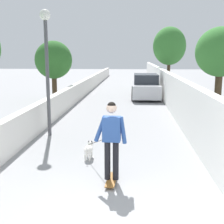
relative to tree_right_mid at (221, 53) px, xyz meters
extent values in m
plane|color=gray|center=(6.50, 4.13, -2.83)|extent=(80.00, 80.00, 0.00)
cube|color=silver|center=(4.50, 6.83, -2.31)|extent=(48.00, 0.30, 1.04)
cube|color=white|center=(4.50, 1.43, -1.93)|extent=(48.00, 0.30, 1.79)
cylinder|color=#473523|center=(0.00, 0.00, -1.69)|extent=(0.28, 0.28, 2.28)
ellipsoid|color=#387A33|center=(0.00, 0.00, 0.04)|extent=(1.95, 1.95, 1.94)
cylinder|color=#473523|center=(5.50, 8.13, -1.92)|extent=(0.30, 0.30, 1.81)
ellipsoid|color=#2D6628|center=(5.50, 8.13, -0.36)|extent=(2.19, 2.19, 2.23)
cylinder|color=#473523|center=(11.50, 0.65, -1.49)|extent=(0.25, 0.25, 2.67)
ellipsoid|color=#387A33|center=(11.50, 0.65, 0.60)|extent=(2.51, 2.51, 2.90)
cylinder|color=#4C4C51|center=(-2.24, 6.28, -0.89)|extent=(0.12, 0.12, 3.88)
sphere|color=silver|center=(-2.24, 6.28, 1.20)|extent=(0.36, 0.36, 0.36)
cube|color=brown|center=(-6.02, 3.84, -2.75)|extent=(0.81, 0.24, 0.02)
cylinder|color=beige|center=(-5.74, 3.89, -2.80)|extent=(0.06, 0.03, 0.06)
cylinder|color=beige|center=(-5.75, 3.75, -2.80)|extent=(0.06, 0.03, 0.06)
cylinder|color=beige|center=(-6.30, 3.92, -2.80)|extent=(0.06, 0.03, 0.06)
cylinder|color=beige|center=(-6.31, 3.78, -2.80)|extent=(0.06, 0.03, 0.06)
cylinder|color=black|center=(-6.02, 3.93, -2.31)|extent=(0.14, 0.14, 0.86)
cylinder|color=black|center=(-6.03, 3.75, -2.31)|extent=(0.14, 0.14, 0.86)
cube|color=#2D5199|center=(-6.02, 3.84, -1.61)|extent=(0.24, 0.39, 0.54)
cylinder|color=#2D5199|center=(-6.01, 4.08, -1.62)|extent=(0.10, 0.29, 0.58)
cylinder|color=#2D5199|center=(-6.04, 3.60, -1.63)|extent=(0.10, 0.18, 0.59)
sphere|color=beige|center=(-6.02, 3.84, -1.16)|extent=(0.22, 0.22, 0.22)
sphere|color=black|center=(-6.02, 3.84, -1.13)|extent=(0.19, 0.19, 0.19)
ellipsoid|color=white|center=(-4.57, 4.56, -2.56)|extent=(0.43, 0.24, 0.22)
sphere|color=white|center=(-4.30, 4.55, -2.49)|extent=(0.15, 0.15, 0.15)
cone|color=black|center=(-4.30, 4.59, -2.41)|extent=(0.05, 0.05, 0.06)
cone|color=black|center=(-4.31, 4.51, -2.41)|extent=(0.05, 0.05, 0.06)
cylinder|color=white|center=(-4.44, 4.62, -2.74)|extent=(0.04, 0.04, 0.18)
cylinder|color=white|center=(-4.44, 4.50, -2.74)|extent=(0.04, 0.04, 0.18)
cylinder|color=white|center=(-4.70, 4.63, -2.74)|extent=(0.04, 0.04, 0.18)
cylinder|color=white|center=(-4.71, 4.51, -2.74)|extent=(0.04, 0.04, 0.18)
cylinder|color=white|center=(-4.83, 4.58, -2.48)|extent=(0.14, 0.04, 0.13)
cylinder|color=black|center=(-5.30, 4.20, -2.10)|extent=(1.46, 0.74, 0.66)
cube|color=silver|center=(7.19, 2.58, -2.27)|extent=(4.38, 1.70, 0.80)
cube|color=#262B33|center=(7.19, 2.58, -1.59)|extent=(2.28, 1.50, 0.60)
cylinder|color=black|center=(8.55, 3.37, -2.51)|extent=(0.64, 0.22, 0.64)
cylinder|color=black|center=(8.55, 1.79, -2.51)|extent=(0.64, 0.22, 0.64)
cylinder|color=black|center=(5.84, 3.37, -2.51)|extent=(0.64, 0.22, 0.64)
cylinder|color=black|center=(5.84, 1.79, -2.51)|extent=(0.64, 0.22, 0.64)
camera|label=1|loc=(-12.11, 3.40, -0.07)|focal=47.72mm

